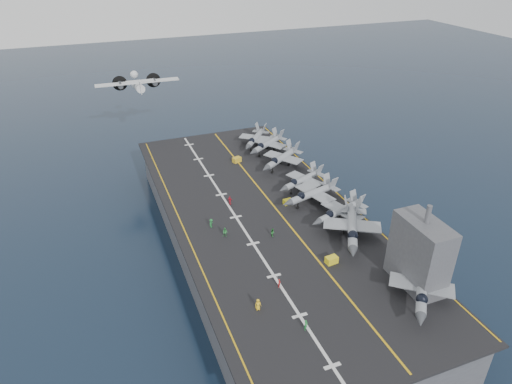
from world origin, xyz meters
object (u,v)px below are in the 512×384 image
object	(u,v)px
transport_plane	(138,87)
fighter_jet_0	(422,287)
island_superstructure	(421,246)
tow_cart_a	(332,260)

from	to	relation	value
transport_plane	fighter_jet_0	bearing A→B (deg)	-72.27
fighter_jet_0	transport_plane	world-z (taller)	transport_plane
island_superstructure	transport_plane	xyz separation A→B (m)	(-30.80, 87.18, 5.11)
island_superstructure	tow_cart_a	world-z (taller)	island_superstructure
island_superstructure	fighter_jet_0	bearing A→B (deg)	-115.46
tow_cart_a	island_superstructure	bearing A→B (deg)	-43.58
tow_cart_a	transport_plane	world-z (taller)	transport_plane
island_superstructure	tow_cart_a	bearing A→B (deg)	136.42
island_superstructure	tow_cart_a	size ratio (longest dim) A/B	6.69
island_superstructure	fighter_jet_0	xyz separation A→B (m)	(-1.75, -3.67, -4.90)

